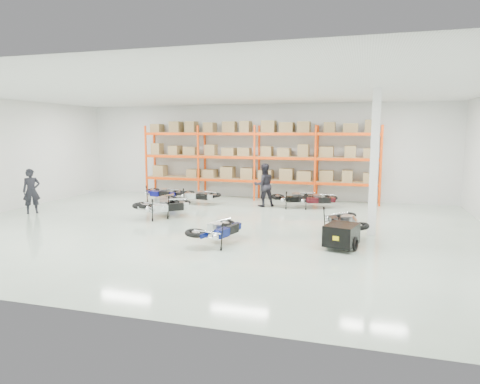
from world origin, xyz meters
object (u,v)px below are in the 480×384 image
(moto_back_d, at_px, (316,196))
(person_back, at_px, (264,185))
(moto_blue_centre, at_px, (218,226))
(moto_back_c, at_px, (295,195))
(moto_touring_right, at_px, (344,217))
(moto_back_a, at_px, (162,190))
(moto_silver_left, at_px, (163,202))
(person_left, at_px, (31,191))
(moto_black_far_left, at_px, (164,199))
(moto_back_b, at_px, (199,193))
(trailer, at_px, (341,235))

(moto_back_d, distance_m, person_back, 2.25)
(moto_blue_centre, bearing_deg, moto_back_c, -84.29)
(moto_back_c, bearing_deg, moto_touring_right, -175.60)
(moto_back_d, height_order, person_back, person_back)
(moto_back_a, relative_size, moto_back_d, 1.08)
(moto_silver_left, bearing_deg, moto_back_d, -94.95)
(moto_blue_centre, bearing_deg, person_left, 0.18)
(moto_black_far_left, xyz_separation_m, moto_back_b, (0.34, 2.78, -0.10))
(moto_touring_right, height_order, person_left, person_left)
(trailer, xyz_separation_m, person_left, (-12.04, 1.96, 0.48))
(trailer, bearing_deg, moto_touring_right, 104.25)
(moto_touring_right, xyz_separation_m, person_back, (-3.59, 4.46, 0.35))
(moto_back_a, xyz_separation_m, moto_back_d, (6.95, 0.33, -0.04))
(trailer, relative_size, moto_back_a, 0.95)
(moto_black_far_left, distance_m, moto_touring_right, 7.00)
(moto_back_b, xyz_separation_m, person_left, (-5.53, -3.85, 0.37))
(moto_back_c, bearing_deg, person_back, 74.01)
(moto_black_far_left, height_order, moto_back_b, moto_black_far_left)
(moto_back_a, xyz_separation_m, moto_back_c, (6.09, 0.28, -0.01))
(trailer, bearing_deg, moto_back_c, 124.22)
(moto_back_b, height_order, person_left, person_left)
(moto_black_far_left, relative_size, moto_back_d, 1.23)
(moto_touring_right, distance_m, person_back, 5.74)
(moto_silver_left, height_order, moto_back_c, moto_silver_left)
(moto_touring_right, distance_m, moto_back_b, 7.75)
(moto_back_a, bearing_deg, moto_back_c, -73.30)
(moto_touring_right, height_order, moto_back_b, moto_touring_right)
(moto_black_far_left, bearing_deg, moto_back_a, -56.49)
(trailer, height_order, moto_back_a, moto_back_a)
(moto_silver_left, xyz_separation_m, person_left, (-5.40, -0.62, 0.30))
(person_left, height_order, person_back, person_back)
(moto_black_far_left, xyz_separation_m, moto_touring_right, (6.85, -1.43, -0.04))
(moto_back_b, xyz_separation_m, moto_back_c, (4.26, 0.38, 0.02))
(moto_back_b, bearing_deg, moto_touring_right, -110.74)
(moto_back_b, height_order, moto_back_d, moto_back_b)
(moto_black_far_left, distance_m, moto_back_b, 2.81)
(moto_black_far_left, bearing_deg, moto_back_c, -139.29)
(moto_silver_left, distance_m, trailer, 7.12)
(moto_silver_left, distance_m, moto_back_a, 3.74)
(moto_touring_right, relative_size, person_left, 1.07)
(moto_touring_right, bearing_deg, moto_blue_centre, -163.80)
(person_back, bearing_deg, person_left, -4.63)
(moto_blue_centre, xyz_separation_m, person_back, (-0.16, 6.51, 0.39))
(person_left, bearing_deg, moto_back_b, -11.12)
(moto_back_c, bearing_deg, moto_silver_left, 107.78)
(moto_touring_right, height_order, moto_back_d, moto_touring_right)
(moto_blue_centre, height_order, person_back, person_back)
(moto_black_far_left, xyz_separation_m, moto_back_c, (4.60, 3.16, -0.09))
(moto_blue_centre, height_order, moto_back_b, moto_blue_centre)
(moto_silver_left, bearing_deg, person_back, -81.06)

